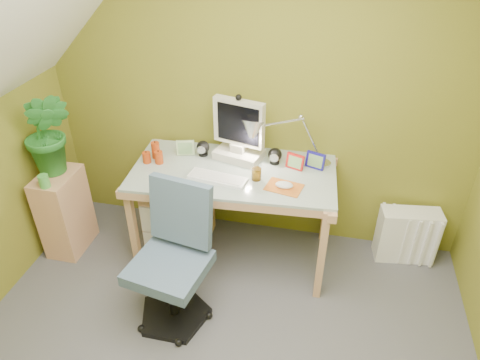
% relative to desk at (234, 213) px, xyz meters
% --- Properties ---
extents(wall_back, '(3.20, 0.01, 2.40)m').
position_rel_desk_xyz_m(wall_back, '(0.10, 0.37, 0.81)').
color(wall_back, olive).
rests_on(wall_back, floor).
extents(desk, '(1.48, 0.81, 0.77)m').
position_rel_desk_xyz_m(desk, '(0.00, 0.00, 0.00)').
color(desk, tan).
rests_on(desk, floor).
extents(monitor, '(0.42, 0.30, 0.52)m').
position_rel_desk_xyz_m(monitor, '(0.00, 0.18, 0.64)').
color(monitor, beige).
rests_on(monitor, desk).
extents(speaker_left, '(0.12, 0.12, 0.12)m').
position_rel_desk_xyz_m(speaker_left, '(-0.27, 0.16, 0.44)').
color(speaker_left, black).
rests_on(speaker_left, desk).
extents(speaker_right, '(0.10, 0.10, 0.12)m').
position_rel_desk_xyz_m(speaker_right, '(0.27, 0.16, 0.45)').
color(speaker_right, black).
rests_on(speaker_right, desk).
extents(keyboard, '(0.42, 0.19, 0.02)m').
position_rel_desk_xyz_m(keyboard, '(-0.08, -0.14, 0.40)').
color(keyboard, white).
rests_on(keyboard, desk).
extents(mousepad, '(0.27, 0.21, 0.01)m').
position_rel_desk_xyz_m(mousepad, '(0.38, -0.14, 0.39)').
color(mousepad, '#C5631E').
rests_on(mousepad, desk).
extents(mouse, '(0.14, 0.10, 0.04)m').
position_rel_desk_xyz_m(mouse, '(0.38, -0.14, 0.41)').
color(mouse, silver).
rests_on(mouse, mousepad).
extents(amber_tumbler, '(0.07, 0.07, 0.09)m').
position_rel_desk_xyz_m(amber_tumbler, '(0.18, -0.08, 0.43)').
color(amber_tumbler, '#996816').
rests_on(amber_tumbler, desk).
extents(candle_cluster, '(0.20, 0.18, 0.12)m').
position_rel_desk_xyz_m(candle_cluster, '(-0.60, 0.01, 0.45)').
color(candle_cluster, '#B33A0F').
rests_on(candle_cluster, desk).
extents(photo_frame_red, '(0.13, 0.06, 0.11)m').
position_rel_desk_xyz_m(photo_frame_red, '(0.42, 0.12, 0.44)').
color(photo_frame_red, red).
rests_on(photo_frame_red, desk).
extents(photo_frame_blue, '(0.14, 0.06, 0.12)m').
position_rel_desk_xyz_m(photo_frame_blue, '(0.56, 0.16, 0.44)').
color(photo_frame_blue, navy).
rests_on(photo_frame_blue, desk).
extents(photo_frame_green, '(0.13, 0.05, 0.11)m').
position_rel_desk_xyz_m(photo_frame_green, '(-0.40, 0.14, 0.44)').
color(photo_frame_green, '#9FBC81').
rests_on(photo_frame_green, desk).
extents(desk_lamp, '(0.55, 0.26, 0.58)m').
position_rel_desk_xyz_m(desk_lamp, '(0.45, 0.18, 0.68)').
color(desk_lamp, '#ACADB1').
rests_on(desk_lamp, desk).
extents(side_ledge, '(0.25, 0.39, 0.68)m').
position_rel_desk_xyz_m(side_ledge, '(-1.30, -0.21, -0.05)').
color(side_ledge, tan).
rests_on(side_ledge, floor).
extents(potted_plant, '(0.39, 0.33, 0.64)m').
position_rel_desk_xyz_m(potted_plant, '(-1.30, -0.16, 0.61)').
color(potted_plant, '#27762A').
rests_on(potted_plant, side_ledge).
extents(green_cup, '(0.08, 0.08, 0.09)m').
position_rel_desk_xyz_m(green_cup, '(-1.28, -0.36, 0.34)').
color(green_cup, '#4EAB47').
rests_on(green_cup, side_ledge).
extents(task_chair, '(0.60, 0.60, 0.93)m').
position_rel_desk_xyz_m(task_chair, '(-0.25, -0.72, 0.08)').
color(task_chair, '#465C73').
rests_on(task_chair, floor).
extents(radiator, '(0.46, 0.23, 0.44)m').
position_rel_desk_xyz_m(radiator, '(1.31, 0.23, -0.17)').
color(radiator, white).
rests_on(radiator, floor).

